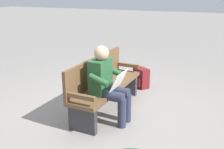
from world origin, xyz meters
TOP-DOWN VIEW (x-y plane):
  - ground_plane at (0.00, 0.00)m, footprint 40.00×40.00m
  - bench_near at (-0.00, -0.07)m, footprint 1.82×0.58m
  - person_seated at (0.34, 0.14)m, footprint 0.59×0.59m
  - backpack at (-1.25, 0.22)m, footprint 0.35×0.38m

SIDE VIEW (x-z plane):
  - ground_plane at x=0.00m, z-range 0.00..0.00m
  - backpack at x=-1.25m, z-range 0.00..0.41m
  - bench_near at x=0.00m, z-range 0.01..0.91m
  - person_seated at x=0.34m, z-range 0.04..1.22m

